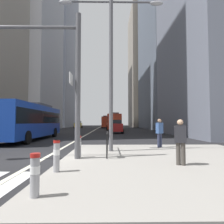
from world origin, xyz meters
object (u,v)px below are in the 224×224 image
object	(u,v)px
car_oncoming_mid	(78,124)
bollard_left	(57,154)
city_bus_blue_oncoming	(31,120)
traffic_signal_gantry	(28,61)
city_bus_red_distant	(107,121)
bollard_right	(79,145)
bollard_front	(35,173)
pedestrian_walking	(160,132)
street_lamp_post	(111,52)
car_receding_near	(116,126)
pedestrian_waiting	(180,140)
city_bus_red_receding	(113,121)

from	to	relation	value
car_oncoming_mid	bollard_left	distance (m)	48.53
city_bus_blue_oncoming	traffic_signal_gantry	bearing A→B (deg)	-69.53
city_bus_red_distant	bollard_right	xyz separation A→B (m)	(-0.68, -48.92, -1.19)
car_oncoming_mid	bollard_front	bearing A→B (deg)	-82.23
traffic_signal_gantry	pedestrian_walking	bearing A→B (deg)	28.97
traffic_signal_gantry	street_lamp_post	world-z (taller)	street_lamp_post
city_bus_red_distant	car_receding_near	bearing A→B (deg)	-86.68
traffic_signal_gantry	bollard_right	world-z (taller)	traffic_signal_gantry
car_oncoming_mid	traffic_signal_gantry	world-z (taller)	traffic_signal_gantry
bollard_front	bollard_right	size ratio (longest dim) A/B	0.95
car_receding_near	pedestrian_waiting	xyz separation A→B (m)	(1.39, -22.21, 0.02)
car_oncoming_mid	bollard_right	distance (m)	46.19
bollard_right	pedestrian_waiting	bearing A→B (deg)	-22.61
city_bus_blue_oncoming	city_bus_red_distant	distance (m)	39.61
street_lamp_post	bollard_right	bearing A→B (deg)	-127.13
traffic_signal_gantry	bollard_left	bearing A→B (deg)	-50.04
city_bus_red_receding	street_lamp_post	world-z (taller)	street_lamp_post
city_bus_red_distant	bollard_left	bearing A→B (deg)	-91.09
pedestrian_walking	bollard_left	bearing A→B (deg)	-128.73
city_bus_red_receding	car_receding_near	distance (m)	10.73
bollard_left	pedestrian_waiting	bearing A→B (deg)	12.13
bollard_left	traffic_signal_gantry	bearing A→B (deg)	129.96
street_lamp_post	pedestrian_walking	distance (m)	5.29
bollard_right	pedestrian_waiting	size ratio (longest dim) A/B	0.58
car_receding_near	traffic_signal_gantry	xyz separation A→B (m)	(-4.41, -20.93, 3.13)
car_receding_near	bollard_right	size ratio (longest dim) A/B	4.55
car_oncoming_mid	car_receding_near	xyz separation A→B (m)	(9.35, -24.99, -0.00)
city_bus_blue_oncoming	city_bus_red_receding	xyz separation A→B (m)	(8.04, 21.50, -0.00)
bollard_left	pedestrian_walking	distance (m)	7.22
bollard_front	pedestrian_waiting	xyz separation A→B (m)	(3.92, 2.83, 0.38)
city_bus_red_distant	bollard_left	xyz separation A→B (m)	(-0.98, -51.33, -1.17)
car_receding_near	traffic_signal_gantry	bearing A→B (deg)	-101.89
city_bus_red_receding	street_lamp_post	xyz separation A→B (m)	(-0.81, -29.57, 3.45)
car_receding_near	street_lamp_post	bearing A→B (deg)	-92.91
car_oncoming_mid	bollard_right	xyz separation A→B (m)	(7.03, -45.65, -0.34)
city_bus_red_distant	car_oncoming_mid	world-z (taller)	city_bus_red_distant
car_receding_near	pedestrian_waiting	size ratio (longest dim) A/B	2.62
bollard_left	car_oncoming_mid	bearing A→B (deg)	97.97
bollard_left	bollard_right	xyz separation A→B (m)	(0.30, 2.41, -0.02)
city_bus_red_receding	bollard_front	bearing A→B (deg)	-93.80
city_bus_blue_oncoming	bollard_left	world-z (taller)	city_bus_blue_oncoming
city_bus_blue_oncoming	bollard_front	xyz separation A→B (m)	(5.67, -14.24, -1.21)
city_bus_blue_oncoming	city_bus_red_distant	xyz separation A→B (m)	(6.55, 39.06, -0.00)
city_bus_red_distant	bollard_front	world-z (taller)	city_bus_red_distant
traffic_signal_gantry	street_lamp_post	xyz separation A→B (m)	(3.45, 2.06, 1.17)
city_bus_red_receding	city_bus_red_distant	xyz separation A→B (m)	(-1.49, 17.56, 0.00)
traffic_signal_gantry	bollard_right	distance (m)	4.06
car_oncoming_mid	bollard_front	distance (m)	50.49
car_receding_near	pedestrian_walking	world-z (taller)	car_receding_near
traffic_signal_gantry	pedestrian_waiting	xyz separation A→B (m)	(5.80, -1.28, -3.11)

